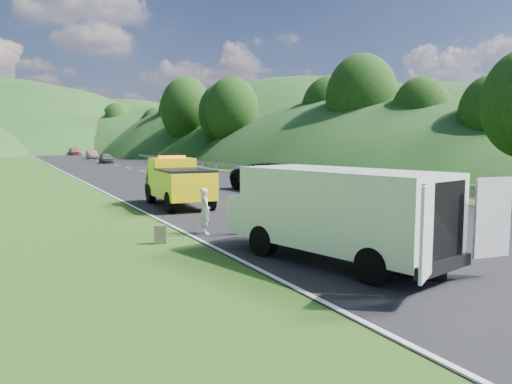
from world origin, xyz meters
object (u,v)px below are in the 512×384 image
suitcase (160,234)px  spare_tire (430,278)px  white_van (336,210)px  woman (205,234)px  child (240,236)px  passing_suv (272,192)px  tow_truck (178,182)px  worker (396,277)px

suitcase → spare_tire: size_ratio=0.81×
white_van → woman: bearing=93.6°
suitcase → child: bearing=1.5°
suitcase → spare_tire: bearing=-55.8°
spare_tire → passing_suv: (5.79, 17.62, 0.00)m
child → white_van: bearing=-27.2°
child → tow_truck: bearing=140.5°
woman → spare_tire: 7.50m
suitcase → passing_suv: bearing=48.5°
suitcase → white_van: bearing=-51.8°
white_van → passing_suv: white_van is taller
tow_truck → woman: (-1.34, -6.77, -1.12)m
child → spare_tire: bearing=-21.4°
tow_truck → passing_suv: 8.03m
child → spare_tire: size_ratio=1.40×
tow_truck → white_van: bearing=-86.4°
child → passing_suv: bearing=110.6°
woman → passing_suv: (8.33, 10.56, 0.00)m
woman → child: woman is taller
spare_tire → tow_truck: bearing=94.9°
white_van → woman: 5.32m
tow_truck → child: size_ratio=5.69×
child → worker: size_ratio=0.56×
tow_truck → passing_suv: bearing=31.2°
tow_truck → woman: bearing=-98.5°
woman → child: (0.88, -0.73, 0.00)m
tow_truck → woman: tow_truck is taller
suitcase → passing_suv: passing_suv is taller
white_van → passing_suv: 16.97m
woman → suitcase: size_ratio=2.68×
woman → spare_tire: bearing=-156.6°
child → passing_suv: 13.53m
child → spare_tire: (1.66, -6.33, 0.00)m
passing_suv → white_van: bearing=-120.0°
tow_truck → worker: bearing=-85.0°
white_van → worker: size_ratio=4.07×
tow_truck → spare_tire: tow_truck is taller
tow_truck → passing_suv: (6.99, 3.79, -1.12)m
white_van → spare_tire: size_ratio=10.23×
woman → spare_tire: woman is taller
child → suitcase: bearing=-124.6°
tow_truck → worker: 13.50m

